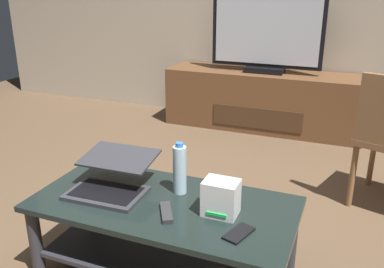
{
  "coord_description": "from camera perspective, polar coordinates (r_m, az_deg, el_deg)",
  "views": [
    {
      "loc": [
        0.85,
        -1.61,
        1.34
      ],
      "look_at": [
        0.04,
        0.4,
        0.55
      ],
      "focal_mm": 39.11,
      "sensor_mm": 36.0,
      "label": 1
    }
  ],
  "objects": [
    {
      "name": "water_bottle_near",
      "position": [
        1.95,
        -1.69,
        -4.84
      ],
      "size": [
        0.06,
        0.06,
        0.25
      ],
      "color": "silver",
      "rests_on": "coffee_table"
    },
    {
      "name": "ground_plane",
      "position": [
        2.26,
        -4.92,
        -16.28
      ],
      "size": [
        7.68,
        7.68,
        0.0
      ],
      "primitive_type": "plane",
      "color": "brown"
    },
    {
      "name": "tv_remote",
      "position": [
        1.83,
        -3.53,
        -10.62
      ],
      "size": [
        0.12,
        0.16,
        0.02
      ],
      "primitive_type": "cube",
      "rotation": [
        0.0,
        0.0,
        0.52
      ],
      "color": "#2D2D30",
      "rests_on": "coffee_table"
    },
    {
      "name": "cell_phone",
      "position": [
        1.71,
        6.4,
        -13.3
      ],
      "size": [
        0.11,
        0.15,
        0.01
      ],
      "primitive_type": "cube",
      "rotation": [
        0.0,
        0.0,
        -0.3
      ],
      "color": "black",
      "rests_on": "coffee_table"
    },
    {
      "name": "coffee_table",
      "position": [
        1.99,
        -3.82,
        -12.27
      ],
      "size": [
        1.2,
        0.58,
        0.4
      ],
      "color": "black",
      "rests_on": "ground"
    },
    {
      "name": "laptop",
      "position": [
        2.04,
        -10.91,
        -5.95
      ],
      "size": [
        0.37,
        0.39,
        0.16
      ],
      "color": "#333338",
      "rests_on": "coffee_table"
    },
    {
      "name": "router_box",
      "position": [
        1.8,
        3.96,
        -8.66
      ],
      "size": [
        0.15,
        0.12,
        0.16
      ],
      "color": "white",
      "rests_on": "coffee_table"
    },
    {
      "name": "television",
      "position": [
        3.92,
        10.15,
        13.25
      ],
      "size": [
        1.01,
        0.2,
        0.72
      ],
      "color": "black",
      "rests_on": "media_cabinet"
    },
    {
      "name": "media_cabinet",
      "position": [
        4.06,
        9.69,
        4.57
      ],
      "size": [
        1.84,
        0.49,
        0.55
      ],
      "color": "brown",
      "rests_on": "ground"
    }
  ]
}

